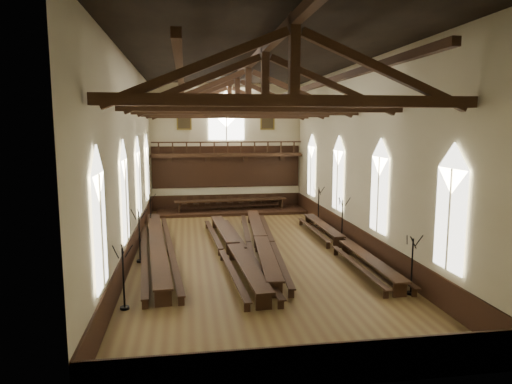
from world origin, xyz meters
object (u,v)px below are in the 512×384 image
dais (231,211)px  candelabrum_right_mid (342,229)px  candelabrum_right_near (411,277)px  refectory_row_c (261,240)px  high_table (231,201)px  refectory_row_d (343,242)px  candelabrum_left_near (124,290)px  refectory_row_b (233,247)px  candelabrum_right_far (318,214)px  candelabrum_left_mid (140,246)px  candelabrum_left_far (151,219)px  refectory_row_a (156,244)px

dais → candelabrum_right_mid: size_ratio=4.29×
candelabrum_right_near → refectory_row_c: bearing=123.1°
high_table → candelabrum_right_near: candelabrum_right_near is taller
refectory_row_d → dais: (-4.80, 12.08, -0.41)m
candelabrum_left_near → candelabrum_right_near: 11.10m
refectory_row_b → candelabrum_right_far: (6.47, 6.71, 0.25)m
candelabrum_right_mid → refectory_row_c: bearing=-170.8°
refectory_row_b → candelabrum_left_mid: size_ratio=5.40×
refectory_row_d → candelabrum_left_far: (-10.54, 6.70, 0.21)m
high_table → candelabrum_left_far: size_ratio=3.67×
refectory_row_d → candelabrum_right_far: (0.56, 6.48, 0.28)m
high_table → candelabrum_right_far: 7.75m
refectory_row_d → refectory_row_c: bearing=167.3°
refectory_row_c → candelabrum_right_mid: size_ratio=5.58×
refectory_row_d → dais: size_ratio=1.23×
refectory_row_b → candelabrum_left_far: 8.33m
refectory_row_b → candelabrum_left_far: size_ratio=6.09×
dais → candelabrum_right_mid: (5.36, -10.33, 0.70)m
candelabrum_left_mid → refectory_row_a: bearing=56.9°
candelabrum_right_near → candelabrum_right_mid: (-0.00, 8.22, 0.07)m
refectory_row_b → dais: (1.11, 12.31, -0.45)m
dais → candelabrum_left_mid: (-5.74, -12.43, 0.71)m
candelabrum_left_mid → dais: bearing=65.2°
candelabrum_left_near → candelabrum_right_mid: candelabrum_right_mid is taller
dais → candelabrum_left_near: (-5.74, -18.36, 0.64)m
refectory_row_b → candelabrum_right_mid: bearing=17.0°
refectory_row_a → candelabrum_left_far: candelabrum_left_far is taller
refectory_row_a → dais: bearing=66.1°
candelabrum_left_near → candelabrum_left_mid: (-0.00, 5.94, 0.08)m
dais → candelabrum_right_mid: 11.66m
refectory_row_d → candelabrum_left_near: bearing=-149.2°
refectory_row_b → refectory_row_d: 5.91m
candelabrum_left_far → candelabrum_right_far: candelabrum_right_far is taller
refectory_row_b → candelabrum_left_near: candelabrum_left_near is taller
candelabrum_left_far → candelabrum_right_far: 11.10m
candelabrum_left_near → refectory_row_b: bearing=52.6°
refectory_row_a → candelabrum_left_far: bearing=97.0°
candelabrum_right_mid → refectory_row_a: bearing=-174.6°
candelabrum_right_near → candelabrum_right_far: size_ratio=0.91×
refectory_row_d → candelabrum_left_far: 12.49m
candelabrum_left_near → refectory_row_c: bearing=49.2°
candelabrum_right_near → candelabrum_left_near: bearing=179.0°
refectory_row_c → candelabrum_right_near: (4.84, -7.43, 0.16)m
candelabrum_left_mid → candelabrum_left_far: 7.04m
refectory_row_c → refectory_row_d: bearing=-12.7°
refectory_row_b → candelabrum_left_far: candelabrum_left_far is taller
refectory_row_a → candelabrum_right_far: 11.84m
refectory_row_a → high_table: high_table is taller
candelabrum_left_mid → candelabrum_left_far: size_ratio=1.13×
high_table → candelabrum_left_mid: size_ratio=3.26×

